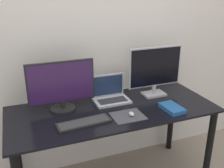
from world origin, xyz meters
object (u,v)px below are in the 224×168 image
laptop (110,94)px  mouse (132,114)px  book (172,108)px  monitor_right (155,70)px  monitor_left (61,86)px  keyboard (84,123)px

laptop → mouse: bearing=-82.5°
laptop → book: 0.55m
monitor_right → mouse: size_ratio=8.37×
monitor_left → keyboard: bearing=-71.3°
keyboard → mouse: bearing=-2.7°
laptop → keyboard: 0.47m
monitor_right → mouse: 0.53m
mouse → monitor_right: bearing=39.8°
mouse → book: size_ratio=0.28×
mouse → monitor_left: bearing=147.0°
keyboard → monitor_right: bearing=21.3°
keyboard → book: 0.73m
monitor_left → monitor_right: 0.85m
monitor_left → book: size_ratio=2.44×
monitor_right → keyboard: size_ratio=1.23×
monitor_right → keyboard: bearing=-158.7°
keyboard → book: bearing=-3.0°
laptop → mouse: 0.35m
monitor_right → laptop: bearing=174.4°
monitor_left → mouse: monitor_left is taller
monitor_left → laptop: 0.46m
monitor_right → book: monitor_right is taller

